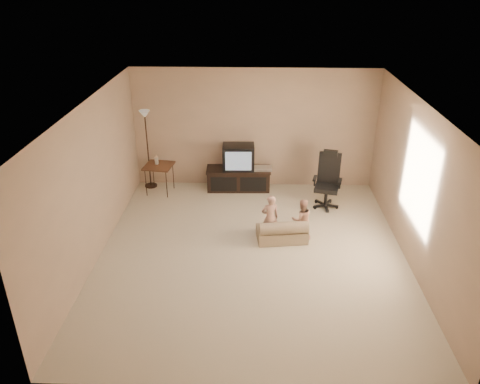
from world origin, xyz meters
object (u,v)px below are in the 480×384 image
object	(u,v)px
office_chair	(327,187)
side_table	(159,166)
floor_lamp	(146,132)
child_sofa	(282,232)
toddler_left	(270,217)
toddler_right	(302,219)
tv_stand	(239,171)

from	to	relation	value
office_chair	side_table	bearing A→B (deg)	-174.56
office_chair	floor_lamp	xyz separation A→B (m)	(-3.65, 0.78, 0.82)
child_sofa	toddler_left	xyz separation A→B (m)	(-0.22, 0.07, 0.25)
side_table	child_sofa	distance (m)	3.11
child_sofa	toddler_left	world-z (taller)	toddler_left
side_table	floor_lamp	bearing A→B (deg)	133.47
toddler_left	floor_lamp	bearing A→B (deg)	-52.00
child_sofa	toddler_right	world-z (taller)	toddler_right
tv_stand	office_chair	size ratio (longest dim) A/B	1.23
office_chair	floor_lamp	size ratio (longest dim) A/B	0.67
office_chair	toddler_left	distance (m)	1.72
side_table	floor_lamp	world-z (taller)	floor_lamp
tv_stand	side_table	world-z (taller)	tv_stand
tv_stand	child_sofa	xyz separation A→B (m)	(0.83, -2.07, -0.24)
side_table	floor_lamp	distance (m)	0.73
toddler_right	toddler_left	bearing A→B (deg)	-7.20
tv_stand	side_table	bearing A→B (deg)	-174.32
side_table	child_sofa	world-z (taller)	side_table
tv_stand	child_sofa	distance (m)	2.24
tv_stand	side_table	size ratio (longest dim) A/B	1.66
office_chair	floor_lamp	distance (m)	3.82
floor_lamp	toddler_left	size ratio (longest dim) A/B	2.02
side_table	toddler_left	xyz separation A→B (m)	(2.25, -1.79, -0.18)
toddler_left	toddler_right	xyz separation A→B (m)	(0.54, 0.03, -0.04)
office_chair	child_sofa	bearing A→B (deg)	-110.46
child_sofa	toddler_left	size ratio (longest dim) A/B	1.08
office_chair	child_sofa	distance (m)	1.65
tv_stand	office_chair	xyz separation A→B (m)	(1.75, -0.72, -0.00)
toddler_left	toddler_right	world-z (taller)	toddler_left
tv_stand	toddler_right	world-z (taller)	tv_stand
side_table	toddler_left	distance (m)	2.88
floor_lamp	toddler_left	world-z (taller)	floor_lamp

